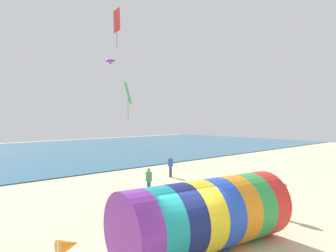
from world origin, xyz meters
name	(u,v)px	position (x,y,z in m)	size (l,w,h in m)	color
giant_inflatable_tube	(205,215)	(1.33, 0.04, 1.32)	(7.30, 3.65, 2.64)	purple
kite_handler	(284,201)	(6.95, -0.22, 0.91)	(0.42, 0.35, 1.77)	black
kite_green_diamond	(128,94)	(7.03, 12.60, 6.80)	(1.19, 1.19, 2.92)	green
kite_red_diamond	(117,21)	(5.94, 12.48, 12.10)	(0.28, 1.11, 2.75)	red
kite_purple_parafoil	(110,61)	(6.08, 13.56, 9.31)	(0.76, 0.72, 0.39)	purple
bystander_near_water	(149,181)	(5.56, 8.38, 0.86)	(0.24, 0.37, 1.69)	#383D56
bystander_mid_beach	(171,166)	(10.74, 11.75, 0.94)	(0.37, 0.24, 1.81)	#383D56
beach_flag	(67,250)	(-4.84, -1.35, 2.15)	(0.47, 0.36, 2.43)	silver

